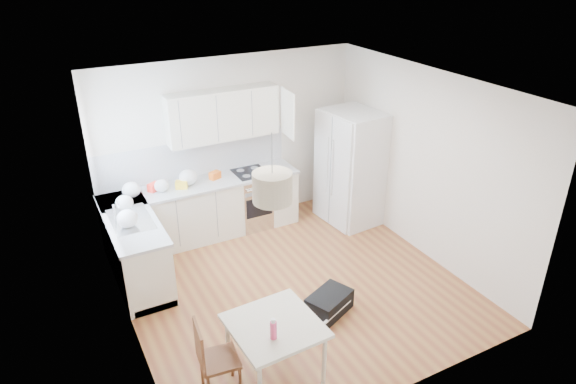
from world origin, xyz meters
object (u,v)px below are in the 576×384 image
object	(u,v)px
refrigerator	(352,167)
gym_bag	(329,303)
dining_table	(275,330)
dining_chair	(219,358)

from	to	relation	value
refrigerator	gym_bag	size ratio (longest dim) A/B	3.26
refrigerator	dining_table	xyz separation A→B (m)	(-2.65, -2.53, -0.31)
dining_chair	gym_bag	bearing A→B (deg)	25.34
dining_chair	dining_table	bearing A→B (deg)	-0.11
dining_table	dining_chair	size ratio (longest dim) A/B	1.03
dining_table	gym_bag	world-z (taller)	dining_table
dining_table	dining_chair	bearing A→B (deg)	170.73
refrigerator	gym_bag	world-z (taller)	refrigerator
refrigerator	dining_chair	xyz separation A→B (m)	(-3.24, -2.46, -0.48)
refrigerator	gym_bag	bearing A→B (deg)	-134.99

